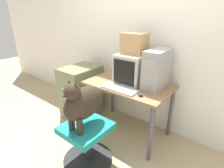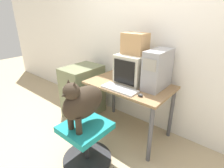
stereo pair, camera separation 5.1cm
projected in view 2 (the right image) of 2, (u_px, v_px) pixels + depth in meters
The scene contains 11 objects.
ground_plane at pixel (113, 143), 2.34m from camera, with size 12.00×12.00×0.00m, color tan.
wall_back at pixel (148, 38), 2.38m from camera, with size 8.00×0.05×2.60m.
desk at pixel (129, 91), 2.34m from camera, with size 1.11×0.69×0.76m.
crt_monitor at pixel (134, 68), 2.29m from camera, with size 0.37×0.44×0.38m.
pc_tower at pixel (158, 69), 2.09m from camera, with size 0.21×0.45×0.47m.
keyboard at pixel (119, 89), 2.11m from camera, with size 0.46×0.17×0.03m.
computer_mouse at pixel (140, 95), 1.94m from camera, with size 0.06×0.05×0.04m.
office_chair at pixel (86, 142), 1.98m from camera, with size 0.57×0.57×0.50m.
dog at pixel (82, 102), 1.77m from camera, with size 0.23×0.50×0.55m.
filing_cabinet at pixel (83, 91), 2.90m from camera, with size 0.46×0.63×0.83m.
cardboard_box at pixel (135, 44), 2.17m from camera, with size 0.30×0.22×0.26m.
Camera 2 is at (1.19, -1.44, 1.63)m, focal length 28.00 mm.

